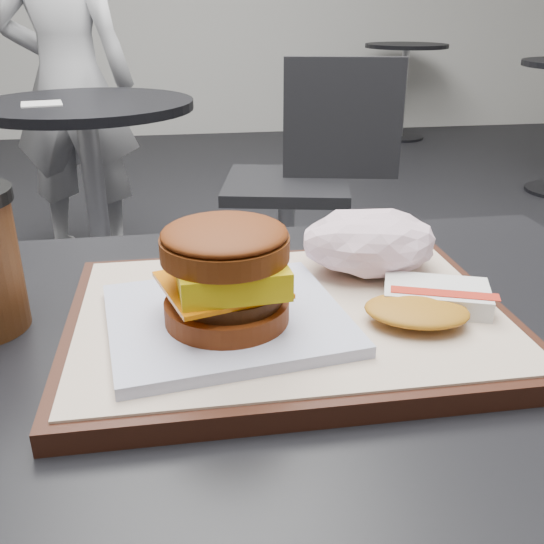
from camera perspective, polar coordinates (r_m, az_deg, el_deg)
The scene contains 10 objects.
customer_table at distance 0.62m, azimuth -0.51°, elevation -22.26°, with size 0.80×0.60×0.77m.
serving_tray at distance 0.53m, azimuth 1.66°, elevation -4.45°, with size 0.38×0.28×0.02m.
breakfast_sandwich at distance 0.48m, azimuth -4.31°, elevation -1.18°, with size 0.21×0.19×0.09m.
hash_brown at distance 0.53m, azimuth 14.44°, elevation -2.76°, with size 0.13×0.11×0.02m.
crumpled_wrapper at distance 0.60m, azimuth 9.20°, elevation 2.79°, with size 0.13×0.10×0.06m, color white, non-canonical shape.
neighbor_table at distance 2.15m, azimuth -16.63°, elevation 9.90°, with size 0.70×0.70×0.75m.
napkin at distance 2.08m, azimuth -20.87°, elevation 14.58°, with size 0.12×0.12×0.00m, color silver.
neighbor_chair at distance 2.12m, azimuth 3.22°, elevation 9.54°, with size 0.64×0.50×0.88m.
patron at distance 2.73m, azimuth -18.55°, elevation 16.46°, with size 0.54×0.35×1.47m, color silver.
bg_table_far at distance 5.29m, azimuth 12.37°, elevation 18.21°, with size 0.66×0.66×0.75m.
Camera 1 is at (-0.06, -0.43, 1.03)m, focal length 40.00 mm.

